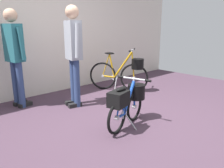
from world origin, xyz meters
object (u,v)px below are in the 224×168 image
(folding_bike_foreground, at_px, (128,101))
(visitor_browsing, at_px, (15,53))
(visitor_near_wall, at_px, (73,50))
(display_bike_left, at_px, (124,72))

(folding_bike_foreground, distance_m, visitor_browsing, 2.12)
(visitor_browsing, bearing_deg, folding_bike_foreground, -65.30)
(visitor_near_wall, relative_size, visitor_browsing, 1.03)
(folding_bike_foreground, xyz_separation_m, visitor_browsing, (-0.85, 1.85, 0.59))
(folding_bike_foreground, height_order, visitor_browsing, visitor_browsing)
(display_bike_left, bearing_deg, visitor_browsing, 164.88)
(display_bike_left, bearing_deg, visitor_near_wall, -177.15)
(folding_bike_foreground, height_order, display_bike_left, display_bike_left)
(display_bike_left, relative_size, visitor_browsing, 0.69)
(visitor_near_wall, bearing_deg, folding_bike_foreground, -86.18)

